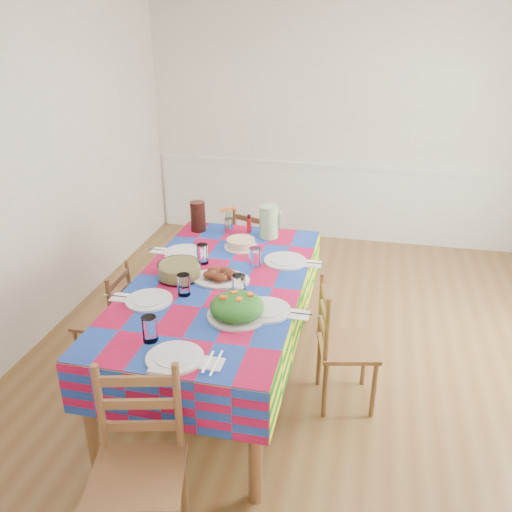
{
  "coord_description": "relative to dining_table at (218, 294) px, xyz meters",
  "views": [
    {
      "loc": [
        0.38,
        -3.75,
        2.54
      ],
      "look_at": [
        -0.38,
        -0.34,
        0.96
      ],
      "focal_mm": 38.0,
      "sensor_mm": 36.0,
      "label": 1
    }
  ],
  "objects": [
    {
      "name": "hot_sauce",
      "position": [
        -0.0,
        0.94,
        0.17
      ],
      "size": [
        0.04,
        0.04,
        0.15
      ],
      "primitive_type": "cylinder",
      "color": "red",
      "rests_on": "dining_table"
    },
    {
      "name": "serving_utensils",
      "position": [
        0.16,
        -0.12,
        0.1
      ],
      "size": [
        0.16,
        0.35,
        0.01
      ],
      "color": "black",
      "rests_on": "dining_table"
    },
    {
      "name": "setting_left_far",
      "position": [
        -0.32,
        0.35,
        0.13
      ],
      "size": [
        0.56,
        0.33,
        0.15
      ],
      "rotation": [
        0.0,
        0.0,
        1.57
      ],
      "color": "white",
      "rests_on": "dining_table"
    },
    {
      "name": "setting_right_near",
      "position": [
        0.33,
        -0.27,
        0.13
      ],
      "size": [
        0.61,
        0.35,
        0.16
      ],
      "rotation": [
        0.0,
        0.0,
        -1.57
      ],
      "color": "white",
      "rests_on": "dining_table"
    },
    {
      "name": "setting_left_near",
      "position": [
        -0.29,
        -0.31,
        0.13
      ],
      "size": [
        0.55,
        0.33,
        0.15
      ],
      "rotation": [
        0.0,
        0.0,
        1.57
      ],
      "color": "white",
      "rests_on": "dining_table"
    },
    {
      "name": "chair_right",
      "position": [
        0.87,
        -0.01,
        -0.29
      ],
      "size": [
        0.47,
        0.48,
        0.92
      ],
      "rotation": [
        0.0,
        0.0,
        1.79
      ],
      "color": "brown",
      "rests_on": "room"
    },
    {
      "name": "wainscot",
      "position": [
        0.6,
        3.05,
        -0.26
      ],
      "size": [
        4.41,
        0.06,
        0.92
      ],
      "color": "white",
      "rests_on": "room"
    },
    {
      "name": "dining_table",
      "position": [
        0.0,
        0.0,
        0.0
      ],
      "size": [
        1.17,
        2.17,
        0.84
      ],
      "color": "brown",
      "rests_on": "room"
    },
    {
      "name": "meat_platter",
      "position": [
        0.01,
        0.03,
        0.13
      ],
      "size": [
        0.41,
        0.29,
        0.08
      ],
      "color": "white",
      "rests_on": "dining_table"
    },
    {
      "name": "name_card",
      "position": [
        -0.02,
        -1.07,
        0.1
      ],
      "size": [
        0.08,
        0.03,
        0.02
      ],
      "primitive_type": "cube",
      "color": "white",
      "rests_on": "dining_table"
    },
    {
      "name": "chair_near",
      "position": [
        -0.01,
        -1.37,
        -0.25
      ],
      "size": [
        0.54,
        0.52,
        1.01
      ],
      "rotation": [
        0.0,
        0.0,
        0.24
      ],
      "color": "brown",
      "rests_on": "room"
    },
    {
      "name": "salad_platter",
      "position": [
        0.25,
        -0.42,
        0.16
      ],
      "size": [
        0.37,
        0.37,
        0.16
      ],
      "color": "white",
      "rests_on": "dining_table"
    },
    {
      "name": "tea_pitcher",
      "position": [
        -0.43,
        0.89,
        0.22
      ],
      "size": [
        0.13,
        0.13,
        0.25
      ],
      "primitive_type": "cylinder",
      "color": "black",
      "rests_on": "dining_table"
    },
    {
      "name": "pasta_bowl",
      "position": [
        -0.28,
        0.01,
        0.15
      ],
      "size": [
        0.3,
        0.3,
        0.11
      ],
      "color": "white",
      "rests_on": "dining_table"
    },
    {
      "name": "chair_left",
      "position": [
        -0.87,
        0.0,
        -0.33
      ],
      "size": [
        0.37,
        0.38,
        0.86
      ],
      "rotation": [
        0.0,
        0.0,
        -1.56
      ],
      "color": "brown",
      "rests_on": "room"
    },
    {
      "name": "chair_far",
      "position": [
        -0.01,
        1.38,
        -0.29
      ],
      "size": [
        0.52,
        0.51,
        0.93
      ],
      "rotation": [
        0.0,
        0.0,
        2.8
      ],
      "color": "brown",
      "rests_on": "room"
    },
    {
      "name": "setting_near_head",
      "position": [
        -0.03,
        -0.87,
        0.13
      ],
      "size": [
        0.51,
        0.34,
        0.15
      ],
      "color": "white",
      "rests_on": "dining_table"
    },
    {
      "name": "green_pitcher",
      "position": [
        0.18,
        0.87,
        0.23
      ],
      "size": [
        0.16,
        0.16,
        0.27
      ],
      "primitive_type": "cylinder",
      "color": "#9AC88D",
      "rests_on": "dining_table"
    },
    {
      "name": "setting_right_far",
      "position": [
        0.33,
        0.37,
        0.13
      ],
      "size": [
        0.59,
        0.34,
        0.15
      ],
      "rotation": [
        0.0,
        0.0,
        -1.57
      ],
      "color": "white",
      "rests_on": "dining_table"
    },
    {
      "name": "cake",
      "position": [
        0.01,
        0.61,
        0.13
      ],
      "size": [
        0.26,
        0.26,
        0.07
      ],
      "color": "white",
      "rests_on": "dining_table"
    },
    {
      "name": "flower_vase",
      "position": [
        -0.17,
        0.91,
        0.19
      ],
      "size": [
        0.14,
        0.12,
        0.23
      ],
      "color": "white",
      "rests_on": "dining_table"
    },
    {
      "name": "room",
      "position": [
        0.6,
        0.57,
        0.6
      ],
      "size": [
        4.58,
        5.08,
        2.78
      ],
      "color": "brown",
      "rests_on": "ground"
    }
  ]
}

